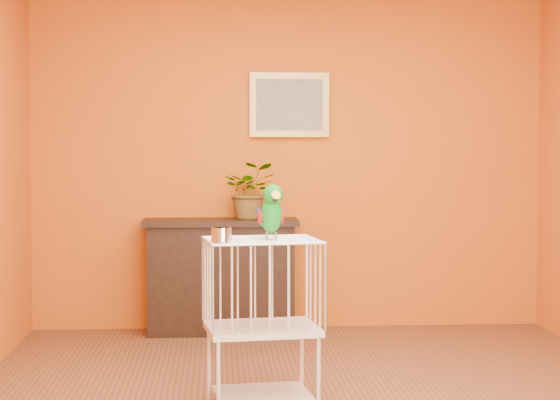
{
  "coord_description": "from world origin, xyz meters",
  "views": [
    {
      "loc": [
        -0.57,
        -5.06,
        1.39
      ],
      "look_at": [
        -0.23,
        -0.07,
        1.13
      ],
      "focal_mm": 60.0,
      "sensor_mm": 36.0,
      "label": 1
    }
  ],
  "objects": [
    {
      "name": "parrot",
      "position": [
        -0.28,
        -0.07,
        1.07
      ],
      "size": [
        0.15,
        0.27,
        0.3
      ],
      "rotation": [
        0.0,
        0.0,
        0.18
      ],
      "color": "#59544C",
      "rests_on": "birdcage"
    },
    {
      "name": "feed_cup",
      "position": [
        -0.54,
        -0.23,
        0.96
      ],
      "size": [
        0.11,
        0.11,
        0.07
      ],
      "primitive_type": "cylinder",
      "color": "silver",
      "rests_on": "birdcage"
    },
    {
      "name": "console_cabinet",
      "position": [
        -0.54,
        2.04,
        0.44
      ],
      "size": [
        1.17,
        0.42,
        0.87
      ],
      "color": "black",
      "rests_on": "ground"
    },
    {
      "name": "birdcage",
      "position": [
        -0.32,
        -0.04,
        0.47
      ],
      "size": [
        0.64,
        0.53,
        0.91
      ],
      "rotation": [
        0.0,
        0.0,
        0.13
      ],
      "color": "silver",
      "rests_on": "ground"
    },
    {
      "name": "room_shell",
      "position": [
        0.0,
        0.0,
        1.58
      ],
      "size": [
        4.5,
        4.5,
        4.5
      ],
      "color": "#C55B12",
      "rests_on": "ground"
    },
    {
      "name": "framed_picture",
      "position": [
        0.0,
        2.22,
        1.75
      ],
      "size": [
        0.62,
        0.04,
        0.5
      ],
      "color": "#B69241",
      "rests_on": "room_shell"
    },
    {
      "name": "potted_plant",
      "position": [
        -0.31,
        2.04,
        1.04
      ],
      "size": [
        0.4,
        0.44,
        0.34
      ],
      "primitive_type": "imported",
      "rotation": [
        0.0,
        0.0,
        -0.02
      ],
      "color": "#26722D",
      "rests_on": "console_cabinet"
    }
  ]
}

